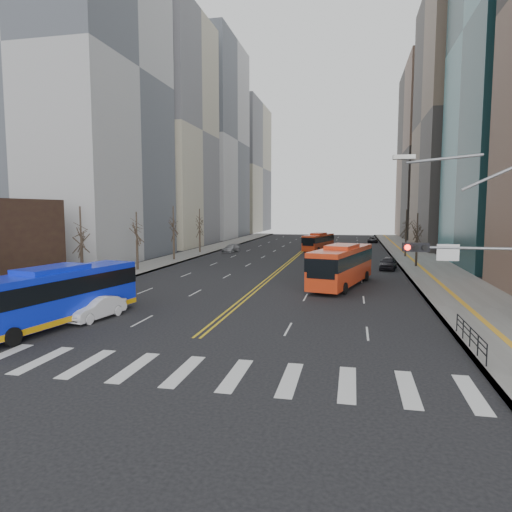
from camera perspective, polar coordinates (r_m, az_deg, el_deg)
ground at (r=21.42m, az=-12.07°, el=-13.67°), size 220.00×220.00×0.00m
sidewalk_right at (r=64.42m, az=20.12°, el=-0.75°), size 7.00×130.00×0.15m
sidewalk_left at (r=68.45m, az=-9.32°, el=-0.09°), size 5.00×130.00×0.15m
crosswalk at (r=21.41m, az=-12.07°, el=-13.65°), size 26.70×4.00×0.01m
centerline at (r=74.20m, az=5.52°, el=0.36°), size 0.55×100.00×0.01m
office_towers at (r=88.88m, az=6.80°, el=16.75°), size 83.00×134.00×58.00m
signal_mast at (r=21.20m, az=26.71°, el=-0.88°), size 5.37×0.37×9.39m
pedestrian_railing at (r=25.87m, az=25.20°, el=-8.77°), size 0.06×6.06×1.02m
street_trees at (r=55.21m, az=-4.33°, el=3.54°), size 35.20×47.20×7.60m
blue_bus at (r=30.50m, az=-24.00°, el=-4.45°), size 4.89×12.87×3.65m
red_bus_near at (r=42.87m, az=10.68°, el=-0.88°), size 5.80×12.57×3.86m
red_bus_far at (r=77.47m, az=7.81°, el=1.87°), size 4.80×10.05×3.14m
car_white at (r=31.51m, az=-19.45°, el=-6.15°), size 2.36×4.65×1.46m
car_dark_mid at (r=56.02m, az=16.20°, el=-0.87°), size 2.44×4.65×1.51m
car_silver at (r=75.53m, az=-3.15°, el=0.95°), size 2.45×4.57×1.26m
car_dark_far at (r=100.19m, az=14.40°, el=1.97°), size 2.51×4.48×1.18m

